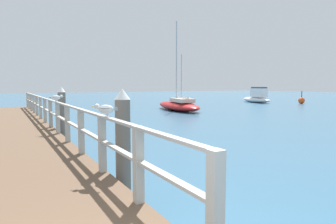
{
  "coord_description": "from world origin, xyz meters",
  "views": [
    {
      "loc": [
        -0.5,
        -1.06,
        2.07
      ],
      "look_at": [
        4.0,
        6.8,
        1.23
      ],
      "focal_mm": 31.04,
      "sensor_mm": 36.0,
      "label": 1
    }
  ],
  "objects": [
    {
      "name": "pier_deck",
      "position": [
        0.0,
        11.2,
        0.25
      ],
      "size": [
        2.22,
        22.39,
        0.5
      ],
      "primitive_type": "cube",
      "color": "brown",
      "rests_on": "ground_plane"
    },
    {
      "name": "boat_3",
      "position": [
        17.21,
        26.59,
        0.28
      ],
      "size": [
        1.65,
        4.52,
        5.51
      ],
      "rotation": [
        0.0,
        0.0,
        -0.02
      ],
      "color": "white",
      "rests_on": "ground_plane"
    },
    {
      "name": "boat_0",
      "position": [
        25.66,
        23.5,
        0.61
      ],
      "size": [
        2.77,
        5.38,
        1.84
      ],
      "rotation": [
        0.0,
        0.0,
        2.9
      ],
      "color": "white",
      "rests_on": "ground_plane"
    },
    {
      "name": "seagull_foreground",
      "position": [
        1.02,
        3.74,
        1.67
      ],
      "size": [
        0.36,
        0.38,
        0.21
      ],
      "rotation": [
        0.0,
        0.0,
        0.74
      ],
      "color": "white",
      "rests_on": "pier_railing"
    },
    {
      "name": "boat_1",
      "position": [
        11.99,
        19.09,
        0.42
      ],
      "size": [
        3.09,
        7.07,
        7.23
      ],
      "rotation": [
        0.0,
        0.0,
        -0.15
      ],
      "color": "red",
      "rests_on": "ground_plane"
    },
    {
      "name": "dock_piling_near",
      "position": [
        1.41,
        3.95,
        1.01
      ],
      "size": [
        0.29,
        0.29,
        2.01
      ],
      "color": "#6B6056",
      "rests_on": "ground_plane"
    },
    {
      "name": "dock_piling_far",
      "position": [
        1.41,
        10.2,
        1.01
      ],
      "size": [
        0.29,
        0.29,
        2.01
      ],
      "color": "#6B6056",
      "rests_on": "ground_plane"
    },
    {
      "name": "pier_railing",
      "position": [
        1.03,
        11.2,
        1.14
      ],
      "size": [
        0.12,
        20.91,
        1.03
      ],
      "color": "#B2ADA3",
      "rests_on": "pier_deck"
    },
    {
      "name": "channel_buoy",
      "position": [
        28.29,
        19.48,
        0.36
      ],
      "size": [
        0.7,
        0.7,
        1.4
      ],
      "color": "#E54C19",
      "rests_on": "ground_plane"
    },
    {
      "name": "seagull_background",
      "position": [
        1.04,
        8.99,
        1.67
      ],
      "size": [
        0.44,
        0.27,
        0.21
      ],
      "rotation": [
        0.0,
        0.0,
        4.22
      ],
      "color": "white",
      "rests_on": "pier_railing"
    }
  ]
}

